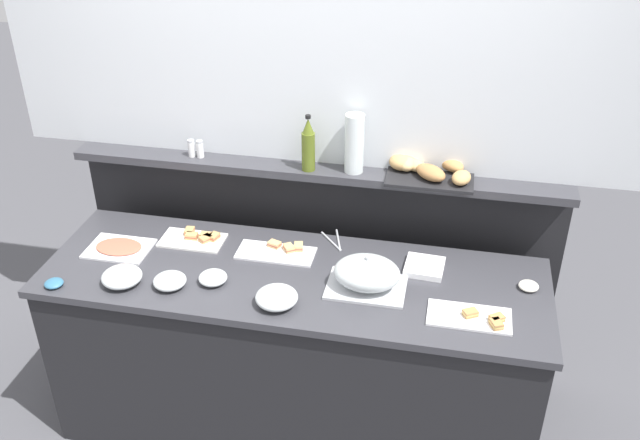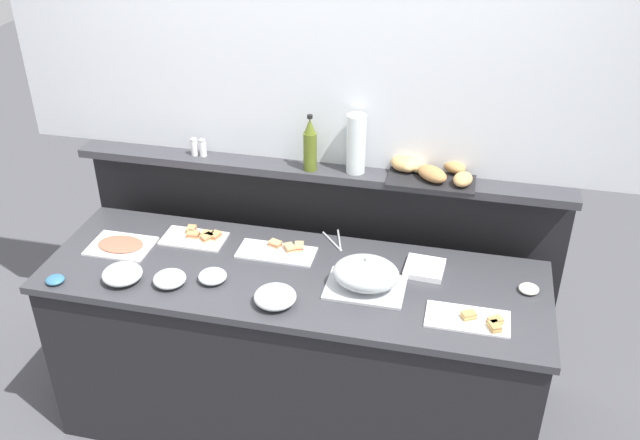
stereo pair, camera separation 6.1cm
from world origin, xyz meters
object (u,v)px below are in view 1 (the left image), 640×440
glass_bowl_extra (170,281)px  bread_basket (425,169)px  serving_cloche (367,274)px  napkin_stack (424,267)px  salt_shaker (191,148)px  olive_oil_bottle (308,146)px  glass_bowl_large (122,277)px  condiment_bowl_dark (529,286)px  glass_bowl_small (213,278)px  sandwich_platter_front (196,239)px  water_carafe (354,144)px  glass_bowl_medium (277,298)px  condiment_bowl_teal (54,283)px  sandwich_platter_side (279,252)px  cold_cuts_platter (119,248)px  serving_tongs (335,241)px  sandwich_platter_rear (473,317)px  pepper_shaker (200,149)px

glass_bowl_extra → bread_basket: size_ratio=0.34×
serving_cloche → napkin_stack: 0.31m
napkin_stack → salt_shaker: (-1.18, 0.30, 0.33)m
napkin_stack → olive_oil_bottle: 0.77m
glass_bowl_large → condiment_bowl_dark: size_ratio=2.03×
glass_bowl_small → glass_bowl_extra: glass_bowl_extra is taller
condiment_bowl_dark → salt_shaker: 1.71m
sandwich_platter_front → water_carafe: size_ratio=1.06×
glass_bowl_medium → condiment_bowl_teal: 0.98m
glass_bowl_small → condiment_bowl_dark: 1.37m
sandwich_platter_side → cold_cuts_platter: bearing=-170.8°
glass_bowl_small → serving_tongs: glass_bowl_small is taller
glass_bowl_extra → sandwich_platter_rear: bearing=1.6°
sandwich_platter_side → serving_cloche: serving_cloche is taller
glass_bowl_medium → napkin_stack: bearing=33.1°
glass_bowl_medium → water_carafe: 0.83m
condiment_bowl_dark → water_carafe: size_ratio=0.30×
sandwich_platter_front → glass_bowl_small: glass_bowl_small is taller
sandwich_platter_side → glass_bowl_small: (-0.22, -0.28, 0.01)m
serving_cloche → glass_bowl_medium: serving_cloche is taller
sandwich_platter_side → sandwich_platter_rear: bearing=-19.1°
sandwich_platter_rear → condiment_bowl_dark: 0.35m
napkin_stack → sandwich_platter_rear: bearing=-54.8°
serving_cloche → condiment_bowl_dark: size_ratio=3.93×
condiment_bowl_dark → napkin_stack: 0.45m
sandwich_platter_rear → condiment_bowl_teal: (-1.78, -0.14, 0.01)m
sandwich_platter_rear → serving_cloche: 0.48m
condiment_bowl_teal → water_carafe: size_ratio=0.29×
condiment_bowl_dark → salt_shaker: (-1.63, 0.36, 0.33)m
condiment_bowl_dark → olive_oil_bottle: olive_oil_bottle is taller
condiment_bowl_dark → olive_oil_bottle: (-1.04, 0.33, 0.41)m
olive_oil_bottle → water_carafe: (0.21, 0.03, 0.02)m
condiment_bowl_teal → olive_oil_bottle: size_ratio=0.30×
condiment_bowl_teal → sandwich_platter_side: bearing=26.7°
glass_bowl_small → glass_bowl_medium: bearing=-16.8°
serving_cloche → salt_shaker: 1.11m
sandwich_platter_front → glass_bowl_medium: glass_bowl_medium is taller
sandwich_platter_rear → bread_basket: bearing=113.0°
glass_bowl_small → bread_basket: bearing=35.5°
serving_tongs → napkin_stack: bearing=-18.3°
sandwich_platter_front → condiment_bowl_dark: sandwich_platter_front is taller
sandwich_platter_rear → pepper_shaker: size_ratio=3.89×
sandwich_platter_front → condiment_bowl_teal: bearing=-134.9°
glass_bowl_large → glass_bowl_medium: bearing=-0.7°
glass_bowl_small → serving_cloche: bearing=8.1°
sandwich_platter_side → pepper_shaker: size_ratio=4.15×
sandwich_platter_front → glass_bowl_extra: (0.02, -0.37, 0.01)m
serving_cloche → olive_oil_bottle: (-0.36, 0.47, 0.36)m
cold_cuts_platter → glass_bowl_large: glass_bowl_large is taller
condiment_bowl_teal → serving_tongs: (1.13, 0.60, -0.01)m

